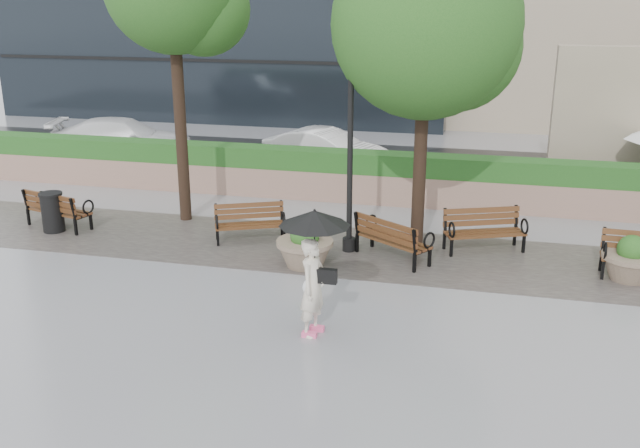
% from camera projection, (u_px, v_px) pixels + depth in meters
% --- Properties ---
extents(ground, '(100.00, 100.00, 0.00)m').
position_uv_depth(ground, '(315.00, 307.00, 12.82)').
color(ground, gray).
rests_on(ground, ground).
extents(cobble_strip, '(28.00, 3.20, 0.01)m').
position_uv_depth(cobble_strip, '(348.00, 251.00, 15.59)').
color(cobble_strip, '#383330').
rests_on(cobble_strip, ground).
extents(hedge_wall, '(24.00, 0.80, 1.35)m').
position_uv_depth(hedge_wall, '(378.00, 178.00, 19.08)').
color(hedge_wall, '#936E5E').
rests_on(hedge_wall, ground).
extents(asphalt_street, '(40.00, 7.00, 0.00)m').
position_uv_depth(asphalt_street, '(398.00, 168.00, 22.98)').
color(asphalt_street, black).
rests_on(asphalt_street, ground).
extents(bench_0, '(1.79, 1.09, 0.90)m').
position_uv_depth(bench_0, '(59.00, 217.00, 17.06)').
color(bench_0, '#592E19').
rests_on(bench_0, ground).
extents(bench_1, '(1.68, 1.21, 0.84)m').
position_uv_depth(bench_1, '(250.00, 230.00, 16.15)').
color(bench_1, '#592E19').
rests_on(bench_1, ground).
extents(bench_2, '(1.79, 1.51, 0.92)m').
position_uv_depth(bench_2, '(392.00, 247.00, 15.02)').
color(bench_2, '#592E19').
rests_on(bench_2, ground).
extents(bench_3, '(1.83, 1.28, 0.92)m').
position_uv_depth(bench_3, '(484.00, 239.00, 15.51)').
color(bench_3, '#592E19').
rests_on(bench_3, ground).
extents(planter_left, '(1.17, 1.17, 0.98)m').
position_uv_depth(planter_left, '(305.00, 249.00, 14.61)').
color(planter_left, '#7F6B56').
rests_on(planter_left, ground).
extents(planter_right, '(1.10, 1.10, 0.92)m').
position_uv_depth(planter_right, '(630.00, 263.00, 13.92)').
color(planter_right, '#7F6B56').
rests_on(planter_right, ground).
extents(trash_bin, '(0.54, 0.54, 0.90)m').
position_uv_depth(trash_bin, '(53.00, 213.00, 16.73)').
color(trash_bin, black).
rests_on(trash_bin, ground).
extents(lamppost, '(0.28, 0.28, 4.24)m').
position_uv_depth(lamppost, '(350.00, 168.00, 15.02)').
color(lamppost, black).
rests_on(lamppost, ground).
extents(tree_1, '(3.89, 3.87, 6.72)m').
position_uv_depth(tree_1, '(434.00, 30.00, 14.47)').
color(tree_1, black).
rests_on(tree_1, ground).
extents(car_left, '(5.05, 3.06, 1.37)m').
position_uv_depth(car_left, '(124.00, 139.00, 24.06)').
color(car_left, white).
rests_on(car_left, ground).
extents(car_right, '(4.18, 2.34, 1.31)m').
position_uv_depth(car_right, '(326.00, 150.00, 22.45)').
color(car_right, white).
rests_on(car_right, ground).
extents(pedestrian, '(1.15, 1.15, 2.12)m').
position_uv_depth(pedestrian, '(314.00, 260.00, 11.44)').
color(pedestrian, silver).
rests_on(pedestrian, ground).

